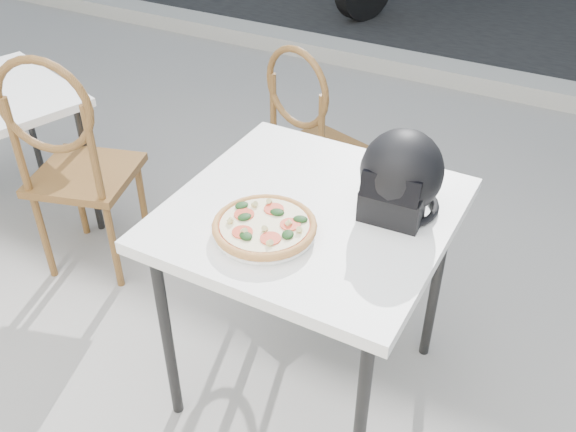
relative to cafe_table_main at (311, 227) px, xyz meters
The scene contains 8 objects.
ground 0.76m from the cafe_table_main, 157.76° to the right, with size 80.00×80.00×0.00m, color gray.
curb 2.99m from the cafe_table_main, 94.52° to the left, with size 30.00×0.25×0.12m, color #A2A097.
cafe_table_main is the anchor object (origin of this frame).
plate 0.21m from the cafe_table_main, 108.91° to the right, with size 0.33×0.33×0.02m.
pizza 0.22m from the cafe_table_main, 108.93° to the right, with size 0.37×0.37×0.04m.
helmet 0.32m from the cafe_table_main, 28.05° to the left, with size 0.26×0.27×0.26m.
cafe_chair_main 0.96m from the cafe_table_main, 116.16° to the left, with size 0.47×0.47×0.97m.
cafe_chair_side 1.17m from the cafe_table_main, behind, with size 0.50×0.50×1.06m.
Camera 1 is at (0.92, -1.36, 1.93)m, focal length 40.00 mm.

